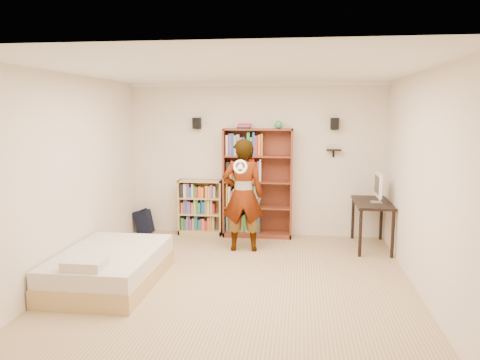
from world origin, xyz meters
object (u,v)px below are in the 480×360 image
object	(u,v)px
low_bookshelf	(201,207)
computer_desk	(371,225)
tall_bookshelf	(258,183)
person	(243,195)
daybed	(110,263)

from	to	relation	value
low_bookshelf	computer_desk	bearing A→B (deg)	-9.40
tall_bookshelf	person	size ratio (longest dim) A/B	1.07
person	low_bookshelf	bearing A→B (deg)	-51.09
computer_desk	daybed	bearing A→B (deg)	-149.72
low_bookshelf	person	world-z (taller)	person
computer_desk	person	bearing A→B (deg)	-168.72
low_bookshelf	tall_bookshelf	bearing A→B (deg)	-1.56
computer_desk	daybed	distance (m)	4.15
tall_bookshelf	computer_desk	world-z (taller)	tall_bookshelf
person	daybed	bearing A→B (deg)	42.24
low_bookshelf	computer_desk	world-z (taller)	low_bookshelf
tall_bookshelf	low_bookshelf	world-z (taller)	tall_bookshelf
computer_desk	person	distance (m)	2.16
computer_desk	person	world-z (taller)	person
daybed	person	bearing A→B (deg)	47.82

